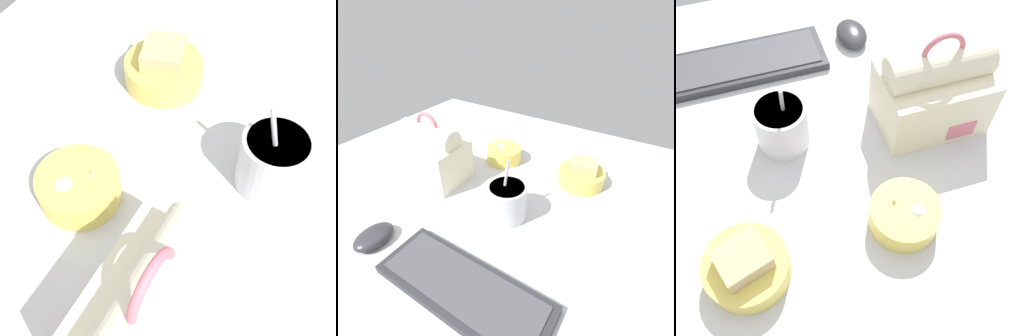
# 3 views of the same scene
# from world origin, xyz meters

# --- Properties ---
(desk_surface) EXTENTS (1.40, 1.10, 0.02)m
(desk_surface) POSITION_xyz_m (0.00, 0.00, 0.01)
(desk_surface) COLOR silver
(desk_surface) RESTS_ON ground
(keyboard) EXTENTS (0.36, 0.13, 0.02)m
(keyboard) POSITION_xyz_m (-0.09, 0.30, 0.03)
(keyboard) COLOR #2D2D33
(keyboard) RESTS_ON desk_surface
(lunch_bag) EXTENTS (0.20, 0.14, 0.21)m
(lunch_bag) POSITION_xyz_m (0.24, 0.04, 0.10)
(lunch_bag) COLOR #EFE5C1
(lunch_bag) RESTS_ON desk_surface
(soup_cup) EXTENTS (0.10, 0.10, 0.16)m
(soup_cup) POSITION_xyz_m (-0.05, 0.07, 0.07)
(soup_cup) COLOR silver
(soup_cup) RESTS_ON desk_surface
(bento_bowl_sandwich) EXTENTS (0.14, 0.14, 0.08)m
(bento_bowl_sandwich) POSITION_xyz_m (-0.16, -0.16, 0.05)
(bento_bowl_sandwich) COLOR #EFD65B
(bento_bowl_sandwich) RESTS_ON desk_surface
(bento_bowl_snacks) EXTENTS (0.12, 0.12, 0.06)m
(bento_bowl_snacks) POSITION_xyz_m (0.11, -0.15, 0.05)
(bento_bowl_snacks) COLOR #EFD65B
(bento_bowl_snacks) RESTS_ON desk_surface
(computer_mouse) EXTENTS (0.07, 0.10, 0.03)m
(computer_mouse) POSITION_xyz_m (0.16, 0.31, 0.04)
(computer_mouse) COLOR #333338
(computer_mouse) RESTS_ON desk_surface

